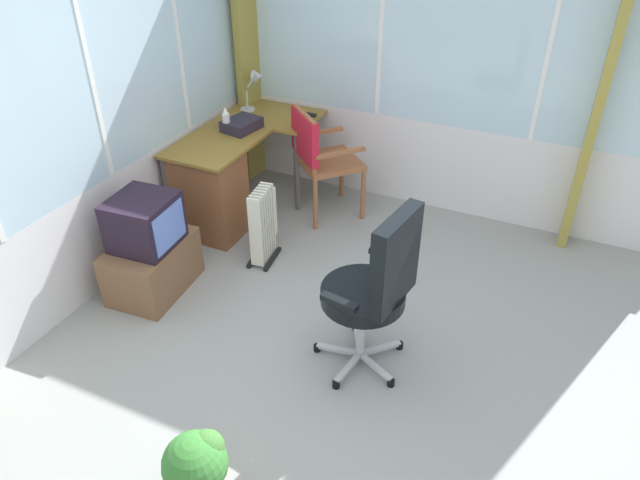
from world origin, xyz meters
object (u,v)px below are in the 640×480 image
(spray_bottle, at_px, (226,121))
(tv_remote, at_px, (308,114))
(office_chair, at_px, (377,283))
(desk, at_px, (214,186))
(paper_tray, at_px, (242,125))
(desk_lamp, at_px, (256,84))
(wooden_armchair, at_px, (316,150))
(tv_on_stand, at_px, (150,251))
(space_heater, at_px, (264,224))
(potted_plant, at_px, (197,466))

(spray_bottle, bearing_deg, tv_remote, -35.90)
(tv_remote, height_order, office_chair, office_chair)
(desk, xyz_separation_m, office_chair, (-0.94, -1.75, 0.24))
(paper_tray, distance_m, office_chair, 2.17)
(office_chair, bearing_deg, paper_tray, 51.45)
(desk_lamp, distance_m, paper_tray, 0.52)
(desk, relative_size, wooden_armchair, 1.48)
(paper_tray, xyz_separation_m, wooden_armchair, (0.15, -0.60, -0.18))
(tv_on_stand, distance_m, space_heater, 0.86)
(desk_lamp, relative_size, spray_bottle, 1.62)
(office_chair, bearing_deg, wooden_armchair, 36.00)
(desk, bearing_deg, space_heater, -109.56)
(wooden_armchair, relative_size, office_chair, 0.85)
(tv_remote, relative_size, spray_bottle, 0.69)
(wooden_armchair, distance_m, tv_on_stand, 1.59)
(space_heater, relative_size, potted_plant, 1.45)
(desk, relative_size, spray_bottle, 6.54)
(desk, height_order, paper_tray, paper_tray)
(tv_remote, xyz_separation_m, spray_bottle, (-0.61, 0.44, 0.09))
(desk, distance_m, desk_lamp, 1.05)
(spray_bottle, bearing_deg, potted_plant, -151.47)
(tv_remote, distance_m, potted_plant, 3.23)
(paper_tray, bearing_deg, tv_on_stand, 179.60)
(tv_on_stand, xyz_separation_m, space_heater, (0.68, -0.53, -0.02))
(potted_plant, bearing_deg, space_heater, 20.55)
(desk, relative_size, paper_tray, 4.71)
(spray_bottle, height_order, paper_tray, spray_bottle)
(space_heater, bearing_deg, desk, 70.44)
(spray_bottle, relative_size, space_heater, 0.35)
(office_chair, relative_size, space_heater, 1.83)
(spray_bottle, distance_m, paper_tray, 0.14)
(desk, height_order, office_chair, office_chair)
(desk_lamp, xyz_separation_m, tv_remote, (0.04, -0.49, -0.21))
(desk_lamp, relative_size, office_chair, 0.31)
(space_heater, xyz_separation_m, potted_plant, (-1.94, -0.73, -0.07))
(tv_remote, height_order, tv_on_stand, tv_remote)
(tv_remote, height_order, wooden_armchair, wooden_armchair)
(wooden_armchair, bearing_deg, potted_plant, -166.53)
(spray_bottle, bearing_deg, desk, -174.34)
(desk, height_order, wooden_armchair, wooden_armchair)
(tv_remote, relative_size, wooden_armchair, 0.16)
(desk, relative_size, potted_plant, 3.35)
(tv_remote, xyz_separation_m, potted_plant, (-3.06, -0.89, -0.51))
(spray_bottle, height_order, space_heater, spray_bottle)
(tv_remote, xyz_separation_m, tv_on_stand, (-1.80, 0.37, -0.43))
(wooden_armchair, distance_m, space_heater, 0.83)
(paper_tray, distance_m, space_heater, 0.94)
(wooden_armchair, bearing_deg, desk, 130.49)
(wooden_armchair, relative_size, space_heater, 1.56)
(tv_remote, distance_m, paper_tray, 0.62)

